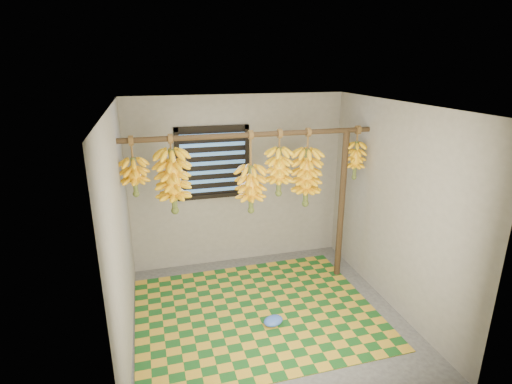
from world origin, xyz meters
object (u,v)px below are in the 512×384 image
object	(u,v)px
support_post	(341,206)
plastic_bag	(273,321)
banana_bunch_b	(173,181)
banana_bunch_a	(135,177)
banana_bunch_f	(355,160)
banana_bunch_c	(251,189)
banana_bunch_e	(306,177)
banana_bunch_d	(279,171)
woven_mat	(256,312)

from	to	relation	value
support_post	plastic_bag	distance (m)	1.74
support_post	banana_bunch_b	distance (m)	2.20
plastic_bag	banana_bunch_b	world-z (taller)	banana_bunch_b
support_post	banana_bunch_a	world-z (taller)	banana_bunch_a
plastic_bag	banana_bunch_f	size ratio (longest dim) A/B	0.34
banana_bunch_c	banana_bunch_f	size ratio (longest dim) A/B	1.46
banana_bunch_f	banana_bunch_e	bearing A→B (deg)	180.00
plastic_bag	banana_bunch_b	distance (m)	1.93
banana_bunch_a	support_post	bearing A→B (deg)	0.00
support_post	banana_bunch_f	size ratio (longest dim) A/B	2.93
banana_bunch_c	banana_bunch_d	distance (m)	0.40
woven_mat	plastic_bag	bearing A→B (deg)	-67.30
banana_bunch_e	banana_bunch_f	distance (m)	0.68
woven_mat	banana_bunch_a	world-z (taller)	banana_bunch_a
plastic_bag	banana_bunch_d	bearing A→B (deg)	69.48
support_post	banana_bunch_c	world-z (taller)	banana_bunch_c
banana_bunch_a	banana_bunch_e	size ratio (longest dim) A/B	0.69
banana_bunch_c	banana_bunch_f	xyz separation A→B (m)	(1.37, 0.00, 0.27)
support_post	plastic_bag	bearing A→B (deg)	-144.56
banana_bunch_a	banana_bunch_e	xyz separation A→B (m)	(2.04, 0.00, -0.16)
support_post	banana_bunch_d	size ratio (longest dim) A/B	2.47
banana_bunch_a	woven_mat	bearing A→B (deg)	-24.22
banana_bunch_a	banana_bunch_b	distance (m)	0.42
plastic_bag	banana_bunch_f	xyz separation A→B (m)	(1.34, 0.85, 1.56)
plastic_bag	banana_bunch_a	size ratio (longest dim) A/B	0.35
support_post	banana_bunch_a	bearing A→B (deg)	180.00
banana_bunch_f	banana_bunch_c	bearing A→B (deg)	180.00
banana_bunch_a	banana_bunch_c	world-z (taller)	same
banana_bunch_a	banana_bunch_e	world-z (taller)	same
plastic_bag	banana_bunch_c	bearing A→B (deg)	92.41
banana_bunch_c	woven_mat	bearing A→B (deg)	-98.59
plastic_bag	banana_bunch_a	bearing A→B (deg)	148.16
banana_bunch_c	banana_bunch_d	bearing A→B (deg)	-0.00
support_post	banana_bunch_b	size ratio (longest dim) A/B	2.19
banana_bunch_e	plastic_bag	bearing A→B (deg)	-128.69
banana_bunch_b	banana_bunch_f	size ratio (longest dim) A/B	1.34
woven_mat	plastic_bag	xyz separation A→B (m)	(0.12, -0.29, 0.05)
woven_mat	plastic_bag	distance (m)	0.32
support_post	banana_bunch_a	distance (m)	2.62
banana_bunch_c	banana_bunch_e	size ratio (longest dim) A/B	1.02
plastic_bag	banana_bunch_f	distance (m)	2.22
support_post	woven_mat	bearing A→B (deg)	-156.87
banana_bunch_b	banana_bunch_d	world-z (taller)	same
woven_mat	banana_bunch_c	world-z (taller)	banana_bunch_c
banana_bunch_b	banana_bunch_c	world-z (taller)	same
support_post	banana_bunch_b	xyz separation A→B (m)	(-2.14, 0.00, 0.51)
woven_mat	banana_bunch_c	bearing A→B (deg)	81.41
banana_bunch_b	banana_bunch_e	world-z (taller)	same
banana_bunch_c	banana_bunch_e	distance (m)	0.72
banana_bunch_c	banana_bunch_b	bearing A→B (deg)	180.00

